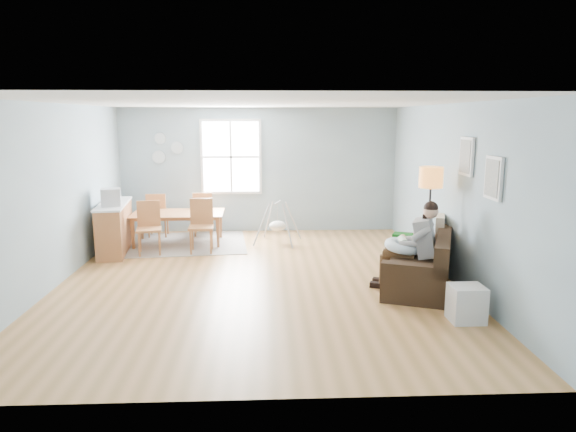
{
  "coord_description": "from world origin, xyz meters",
  "views": [
    {
      "loc": [
        0.14,
        -7.71,
        2.49
      ],
      "look_at": [
        0.48,
        0.01,
        1.0
      ],
      "focal_mm": 32.0,
      "sensor_mm": 36.0,
      "label": 1
    }
  ],
  "objects_px": {
    "counter": "(115,227)",
    "monitor": "(111,197)",
    "chair_nw": "(157,212)",
    "storage_cube": "(466,304)",
    "toddler": "(420,236)",
    "chair_se": "(201,222)",
    "sofa": "(423,265)",
    "floor_lamp": "(431,187)",
    "baby_swing": "(278,225)",
    "chair_sw": "(149,224)",
    "chair_ne": "(203,211)",
    "dining_table": "(178,228)",
    "father": "(414,242)"
  },
  "relations": [
    {
      "from": "dining_table",
      "to": "chair_ne",
      "type": "xyz_separation_m",
      "value": [
        0.41,
        0.69,
        0.22
      ]
    },
    {
      "from": "toddler",
      "to": "dining_table",
      "type": "height_order",
      "value": "toddler"
    },
    {
      "from": "counter",
      "to": "toddler",
      "type": "bearing_deg",
      "value": -20.94
    },
    {
      "from": "sofa",
      "to": "counter",
      "type": "relative_size",
      "value": 1.31
    },
    {
      "from": "floor_lamp",
      "to": "chair_sw",
      "type": "relative_size",
      "value": 1.8
    },
    {
      "from": "monitor",
      "to": "baby_swing",
      "type": "xyz_separation_m",
      "value": [
        3.02,
        0.78,
        -0.7
      ]
    },
    {
      "from": "father",
      "to": "toddler",
      "type": "relative_size",
      "value": 1.61
    },
    {
      "from": "sofa",
      "to": "floor_lamp",
      "type": "bearing_deg",
      "value": 60.52
    },
    {
      "from": "floor_lamp",
      "to": "chair_se",
      "type": "distance_m",
      "value": 4.24
    },
    {
      "from": "chair_sw",
      "to": "storage_cube",
      "type": "bearing_deg",
      "value": -36.78
    },
    {
      "from": "toddler",
      "to": "dining_table",
      "type": "bearing_deg",
      "value": 148.68
    },
    {
      "from": "sofa",
      "to": "chair_se",
      "type": "relative_size",
      "value": 2.23
    },
    {
      "from": "baby_swing",
      "to": "chair_nw",
      "type": "bearing_deg",
      "value": 165.73
    },
    {
      "from": "chair_nw",
      "to": "baby_swing",
      "type": "xyz_separation_m",
      "value": [
        2.51,
        -0.64,
        -0.16
      ]
    },
    {
      "from": "floor_lamp",
      "to": "chair_ne",
      "type": "distance_m",
      "value": 5.05
    },
    {
      "from": "storage_cube",
      "to": "dining_table",
      "type": "height_order",
      "value": "dining_table"
    },
    {
      "from": "sofa",
      "to": "chair_nw",
      "type": "height_order",
      "value": "chair_nw"
    },
    {
      "from": "chair_nw",
      "to": "storage_cube",
      "type": "bearing_deg",
      "value": -45.06
    },
    {
      "from": "chair_sw",
      "to": "counter",
      "type": "relative_size",
      "value": 0.57
    },
    {
      "from": "toddler",
      "to": "chair_se",
      "type": "distance_m",
      "value": 4.04
    },
    {
      "from": "counter",
      "to": "monitor",
      "type": "height_order",
      "value": "monitor"
    },
    {
      "from": "chair_ne",
      "to": "chair_nw",
      "type": "bearing_deg",
      "value": -174.73
    },
    {
      "from": "father",
      "to": "floor_lamp",
      "type": "relative_size",
      "value": 0.76
    },
    {
      "from": "chair_nw",
      "to": "monitor",
      "type": "relative_size",
      "value": 2.35
    },
    {
      "from": "toddler",
      "to": "chair_sw",
      "type": "bearing_deg",
      "value": 158.21
    },
    {
      "from": "floor_lamp",
      "to": "chair_ne",
      "type": "xyz_separation_m",
      "value": [
        -3.82,
        3.17,
        -0.92
      ]
    },
    {
      "from": "chair_nw",
      "to": "counter",
      "type": "bearing_deg",
      "value": -117.04
    },
    {
      "from": "floor_lamp",
      "to": "baby_swing",
      "type": "distance_m",
      "value": 3.5
    },
    {
      "from": "sofa",
      "to": "storage_cube",
      "type": "xyz_separation_m",
      "value": [
        0.1,
        -1.44,
        -0.07
      ]
    },
    {
      "from": "storage_cube",
      "to": "floor_lamp",
      "type": "bearing_deg",
      "value": 88.99
    },
    {
      "from": "counter",
      "to": "monitor",
      "type": "xyz_separation_m",
      "value": [
        0.05,
        -0.31,
        0.61
      ]
    },
    {
      "from": "floor_lamp",
      "to": "chair_se",
      "type": "relative_size",
      "value": 1.76
    },
    {
      "from": "father",
      "to": "baby_swing",
      "type": "bearing_deg",
      "value": 123.32
    },
    {
      "from": "father",
      "to": "chair_nw",
      "type": "distance_m",
      "value": 5.66
    },
    {
      "from": "floor_lamp",
      "to": "chair_ne",
      "type": "height_order",
      "value": "floor_lamp"
    },
    {
      "from": "storage_cube",
      "to": "chair_ne",
      "type": "relative_size",
      "value": 0.48
    },
    {
      "from": "sofa",
      "to": "chair_ne",
      "type": "relative_size",
      "value": 2.36
    },
    {
      "from": "storage_cube",
      "to": "chair_sw",
      "type": "distance_m",
      "value": 5.78
    },
    {
      "from": "floor_lamp",
      "to": "dining_table",
      "type": "xyz_separation_m",
      "value": [
        -4.24,
        2.48,
        -1.14
      ]
    },
    {
      "from": "toddler",
      "to": "floor_lamp",
      "type": "bearing_deg",
      "value": 8.81
    },
    {
      "from": "floor_lamp",
      "to": "father",
      "type": "bearing_deg",
      "value": -127.89
    },
    {
      "from": "father",
      "to": "monitor",
      "type": "distance_m",
      "value": 5.38
    },
    {
      "from": "floor_lamp",
      "to": "chair_se",
      "type": "bearing_deg",
      "value": 153.08
    },
    {
      "from": "dining_table",
      "to": "floor_lamp",
      "type": "bearing_deg",
      "value": -31.75
    },
    {
      "from": "storage_cube",
      "to": "chair_nw",
      "type": "bearing_deg",
      "value": 134.94
    },
    {
      "from": "chair_nw",
      "to": "chair_se",
      "type": "bearing_deg",
      "value": -48.34
    },
    {
      "from": "floor_lamp",
      "to": "counter",
      "type": "bearing_deg",
      "value": 159.73
    },
    {
      "from": "chair_sw",
      "to": "floor_lamp",
      "type": "bearing_deg",
      "value": -21.01
    },
    {
      "from": "toddler",
      "to": "monitor",
      "type": "height_order",
      "value": "monitor"
    },
    {
      "from": "toddler",
      "to": "chair_nw",
      "type": "relative_size",
      "value": 0.88
    }
  ]
}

